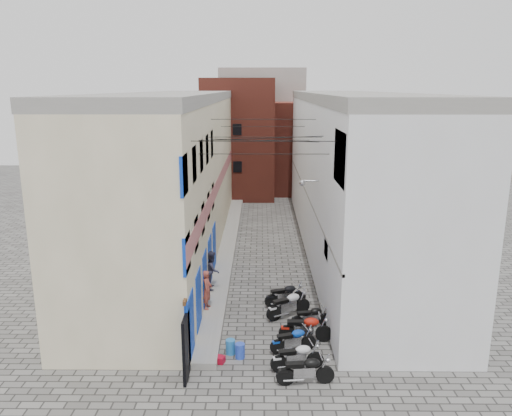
{
  "coord_description": "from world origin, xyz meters",
  "views": [
    {
      "loc": [
        -0.12,
        -15.01,
        9.3
      ],
      "look_at": [
        -0.37,
        10.87,
        3.0
      ],
      "focal_mm": 35.0,
      "sensor_mm": 36.0,
      "label": 1
    }
  ],
  "objects_px": {
    "motorcycle_g": "(285,294)",
    "motorcycle_a": "(305,369)",
    "motorcycle_b": "(297,355)",
    "motorcycle_f": "(289,303)",
    "person_a": "(207,289)",
    "red_crate": "(219,359)",
    "motorcycle_d": "(306,327)",
    "water_jug_near": "(240,351)",
    "person_b": "(212,270)",
    "motorcycle_e": "(311,316)",
    "water_jug_far": "(230,347)",
    "motorcycle_c": "(293,339)"
  },
  "relations": [
    {
      "from": "motorcycle_a",
      "to": "red_crate",
      "type": "bearing_deg",
      "value": -118.8
    },
    {
      "from": "motorcycle_e",
      "to": "person_b",
      "type": "distance_m",
      "value": 5.46
    },
    {
      "from": "water_jug_near",
      "to": "person_b",
      "type": "bearing_deg",
      "value": 104.95
    },
    {
      "from": "person_a",
      "to": "motorcycle_d",
      "type": "bearing_deg",
      "value": -115.51
    },
    {
      "from": "person_b",
      "to": "motorcycle_e",
      "type": "bearing_deg",
      "value": -131.25
    },
    {
      "from": "motorcycle_f",
      "to": "red_crate",
      "type": "height_order",
      "value": "motorcycle_f"
    },
    {
      "from": "water_jug_far",
      "to": "person_a",
      "type": "bearing_deg",
      "value": 109.68
    },
    {
      "from": "motorcycle_b",
      "to": "motorcycle_f",
      "type": "xyz_separation_m",
      "value": [
        -0.08,
        3.98,
        0.06
      ]
    },
    {
      "from": "motorcycle_f",
      "to": "water_jug_far",
      "type": "distance_m",
      "value": 3.72
    },
    {
      "from": "person_a",
      "to": "red_crate",
      "type": "bearing_deg",
      "value": -163.05
    },
    {
      "from": "person_a",
      "to": "water_jug_near",
      "type": "xyz_separation_m",
      "value": [
        1.52,
        -3.53,
        -0.81
      ]
    },
    {
      "from": "motorcycle_a",
      "to": "motorcycle_e",
      "type": "relative_size",
      "value": 1.1
    },
    {
      "from": "red_crate",
      "to": "motorcycle_f",
      "type": "bearing_deg",
      "value": 53.87
    },
    {
      "from": "motorcycle_a",
      "to": "motorcycle_f",
      "type": "height_order",
      "value": "motorcycle_f"
    },
    {
      "from": "motorcycle_g",
      "to": "water_jug_near",
      "type": "bearing_deg",
      "value": -41.7
    },
    {
      "from": "motorcycle_c",
      "to": "person_b",
      "type": "bearing_deg",
      "value": -164.13
    },
    {
      "from": "motorcycle_b",
      "to": "motorcycle_f",
      "type": "distance_m",
      "value": 3.98
    },
    {
      "from": "motorcycle_g",
      "to": "red_crate",
      "type": "distance_m",
      "value": 5.32
    },
    {
      "from": "person_a",
      "to": "water_jug_far",
      "type": "xyz_separation_m",
      "value": [
        1.16,
        -3.25,
        -0.81
      ]
    },
    {
      "from": "person_b",
      "to": "motorcycle_b",
      "type": "bearing_deg",
      "value": -154.49
    },
    {
      "from": "motorcycle_a",
      "to": "motorcycle_f",
      "type": "xyz_separation_m",
      "value": [
        -0.28,
        4.82,
        0.05
      ]
    },
    {
      "from": "motorcycle_d",
      "to": "motorcycle_f",
      "type": "height_order",
      "value": "motorcycle_f"
    },
    {
      "from": "motorcycle_g",
      "to": "red_crate",
      "type": "bearing_deg",
      "value": -47.52
    },
    {
      "from": "motorcycle_a",
      "to": "motorcycle_f",
      "type": "bearing_deg",
      "value": 178.19
    },
    {
      "from": "motorcycle_f",
      "to": "motorcycle_e",
      "type": "bearing_deg",
      "value": 12.66
    },
    {
      "from": "motorcycle_b",
      "to": "motorcycle_f",
      "type": "relative_size",
      "value": 0.89
    },
    {
      "from": "person_a",
      "to": "motorcycle_a",
      "type": "bearing_deg",
      "value": -139.08
    },
    {
      "from": "person_a",
      "to": "person_b",
      "type": "distance_m",
      "value": 2.14
    },
    {
      "from": "motorcycle_e",
      "to": "person_a",
      "type": "relative_size",
      "value": 1.03
    },
    {
      "from": "motorcycle_d",
      "to": "water_jug_near",
      "type": "height_order",
      "value": "motorcycle_d"
    },
    {
      "from": "motorcycle_c",
      "to": "motorcycle_b",
      "type": "bearing_deg",
      "value": -14.42
    },
    {
      "from": "motorcycle_d",
      "to": "water_jug_near",
      "type": "relative_size",
      "value": 3.73
    },
    {
      "from": "motorcycle_f",
      "to": "red_crate",
      "type": "distance_m",
      "value": 4.43
    },
    {
      "from": "motorcycle_b",
      "to": "motorcycle_a",
      "type": "bearing_deg",
      "value": 2.06
    },
    {
      "from": "motorcycle_b",
      "to": "water_jug_near",
      "type": "bearing_deg",
      "value": -122.28
    },
    {
      "from": "person_a",
      "to": "motorcycle_b",
      "type": "bearing_deg",
      "value": -135.7
    },
    {
      "from": "motorcycle_e",
      "to": "person_b",
      "type": "xyz_separation_m",
      "value": [
        -4.25,
        3.36,
        0.64
      ]
    },
    {
      "from": "person_a",
      "to": "red_crate",
      "type": "distance_m",
      "value": 4.05
    },
    {
      "from": "motorcycle_e",
      "to": "motorcycle_d",
      "type": "bearing_deg",
      "value": -29.81
    },
    {
      "from": "motorcycle_g",
      "to": "motorcycle_b",
      "type": "bearing_deg",
      "value": -17.45
    },
    {
      "from": "motorcycle_d",
      "to": "water_jug_far",
      "type": "relative_size",
      "value": 3.75
    },
    {
      "from": "motorcycle_c",
      "to": "person_b",
      "type": "relative_size",
      "value": 0.98
    },
    {
      "from": "motorcycle_g",
      "to": "person_b",
      "type": "xyz_separation_m",
      "value": [
        -3.32,
        1.32,
        0.59
      ]
    },
    {
      "from": "motorcycle_c",
      "to": "motorcycle_d",
      "type": "xyz_separation_m",
      "value": [
        0.5,
        0.75,
        0.08
      ]
    },
    {
      "from": "motorcycle_b",
      "to": "motorcycle_f",
      "type": "height_order",
      "value": "motorcycle_f"
    },
    {
      "from": "motorcycle_a",
      "to": "motorcycle_d",
      "type": "distance_m",
      "value": 2.79
    },
    {
      "from": "motorcycle_f",
      "to": "motorcycle_b",
      "type": "bearing_deg",
      "value": -28.96
    },
    {
      "from": "motorcycle_f",
      "to": "motorcycle_g",
      "type": "bearing_deg",
      "value": 153.8
    },
    {
      "from": "motorcycle_g",
      "to": "motorcycle_a",
      "type": "bearing_deg",
      "value": -15.74
    },
    {
      "from": "red_crate",
      "to": "motorcycle_d",
      "type": "bearing_deg",
      "value": 26.03
    }
  ]
}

